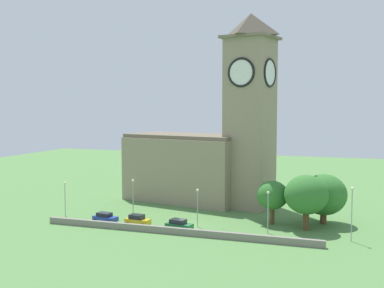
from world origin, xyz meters
TOP-DOWN VIEW (x-y plane):
  - ground_plane at (0.00, 15.00)m, footprint 200.00×200.00m
  - church at (-2.44, 18.98)m, footprint 31.81×17.53m
  - quay_barrier at (0.00, -5.68)m, footprint 43.44×0.70m
  - car_blue at (-13.54, -2.43)m, footprint 4.31×2.56m
  - car_yellow at (-7.43, -2.95)m, footprint 4.13×2.29m
  - car_green at (-0.22, -3.43)m, footprint 4.30×2.72m
  - streetlamp_west_end at (-22.38, -0.54)m, footprint 0.44×0.44m
  - streetlamp_west_mid at (-9.31, -0.62)m, footprint 0.44×0.44m
  - streetlamp_central at (1.71, -0.19)m, footprint 0.44×0.44m
  - streetlamp_east_mid at (12.92, -0.40)m, footprint 0.44×0.44m
  - streetlamp_east_end at (24.88, -1.08)m, footprint 0.44×0.44m
  - tree_riverside_west at (12.58, 5.58)m, footprint 5.11×5.11m
  - tree_by_tower at (18.16, 3.23)m, footprint 6.72×6.72m
  - tree_churchyard at (20.42, 8.47)m, footprint 7.39×7.39m

SIDE VIEW (x-z plane):
  - ground_plane at x=0.00m, z-range 0.00..0.00m
  - quay_barrier at x=0.00m, z-range 0.00..1.04m
  - car_blue at x=-13.54m, z-range 0.01..1.65m
  - car_green at x=-0.22m, z-range 0.01..1.79m
  - car_yellow at x=-7.43m, z-range 0.00..1.89m
  - streetlamp_west_end at x=-22.38m, z-range 1.10..7.09m
  - streetlamp_central at x=1.71m, z-range 1.10..7.20m
  - streetlamp_east_mid at x=12.92m, z-range 1.13..7.52m
  - tree_riverside_west at x=12.58m, z-range 1.18..8.21m
  - streetlamp_west_mid at x=-9.31m, z-range 1.18..8.32m
  - tree_churchyard at x=20.42m, z-range 0.71..8.81m
  - streetlamp_east_end at x=24.88m, z-range 1.23..9.00m
  - tree_by_tower at x=18.16m, z-range 1.23..9.80m
  - church at x=-2.44m, z-range -7.23..28.81m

